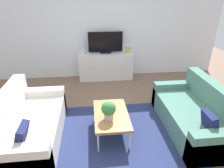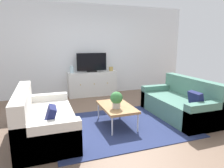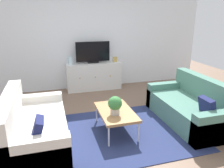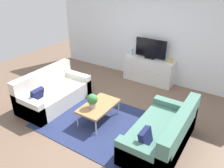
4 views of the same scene
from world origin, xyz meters
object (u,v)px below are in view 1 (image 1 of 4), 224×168
(tv_console, at_px, (106,66))
(flat_screen_tv, at_px, (105,43))
(couch_right_side, at_px, (197,115))
(coffee_table, at_px, (111,115))
(potted_plant, at_px, (109,110))
(glass_vase, at_px, (83,50))
(mantel_clock, at_px, (128,50))
(couch_left_side, at_px, (26,126))

(tv_console, xyz_separation_m, flat_screen_tv, (0.00, 0.02, 0.64))
(couch_right_side, bearing_deg, flat_screen_tv, 120.31)
(coffee_table, xyz_separation_m, potted_plant, (-0.05, -0.13, 0.20))
(couch_right_side, relative_size, glass_vase, 8.68)
(couch_right_side, height_order, coffee_table, couch_right_side)
(potted_plant, height_order, flat_screen_tv, flat_screen_tv)
(tv_console, bearing_deg, flat_screen_tv, 90.00)
(flat_screen_tv, xyz_separation_m, mantel_clock, (0.60, -0.02, -0.21))
(couch_left_side, distance_m, glass_vase, 2.59)
(tv_console, bearing_deg, coffee_table, -92.50)
(couch_right_side, height_order, potted_plant, couch_right_side)
(coffee_table, relative_size, flat_screen_tv, 1.05)
(potted_plant, bearing_deg, flat_screen_tv, 86.40)
(flat_screen_tv, bearing_deg, potted_plant, -93.60)
(flat_screen_tv, height_order, mantel_clock, flat_screen_tv)
(coffee_table, height_order, tv_console, tv_console)
(couch_right_side, distance_m, mantel_clock, 2.56)
(couch_right_side, xyz_separation_m, tv_console, (-1.40, 2.37, 0.09))
(couch_left_side, bearing_deg, flat_screen_tv, 58.29)
(couch_right_side, xyz_separation_m, mantel_clock, (-0.80, 2.37, 0.51))
(coffee_table, height_order, glass_vase, glass_vase)
(couch_right_side, height_order, tv_console, couch_right_side)
(couch_left_side, height_order, glass_vase, glass_vase)
(couch_right_side, xyz_separation_m, potted_plant, (-1.56, -0.10, 0.29))
(potted_plant, bearing_deg, glass_vase, 100.12)
(potted_plant, relative_size, glass_vase, 1.55)
(couch_left_side, distance_m, coffee_table, 1.38)
(couch_left_side, distance_m, couch_right_side, 2.88)
(couch_right_side, bearing_deg, couch_left_side, 180.00)
(potted_plant, height_order, glass_vase, glass_vase)
(potted_plant, relative_size, tv_console, 0.22)
(couch_left_side, distance_m, flat_screen_tv, 2.91)
(mantel_clock, bearing_deg, couch_right_side, -71.36)
(couch_right_side, height_order, glass_vase, glass_vase)
(couch_right_side, relative_size, mantel_clock, 13.40)
(couch_right_side, distance_m, flat_screen_tv, 2.87)
(couch_right_side, bearing_deg, potted_plant, -176.32)
(coffee_table, relative_size, glass_vase, 4.69)
(couch_right_side, relative_size, coffee_table, 1.85)
(glass_vase, bearing_deg, coffee_table, -78.03)
(potted_plant, xyz_separation_m, mantel_clock, (0.76, 2.47, 0.23))
(flat_screen_tv, distance_m, glass_vase, 0.62)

